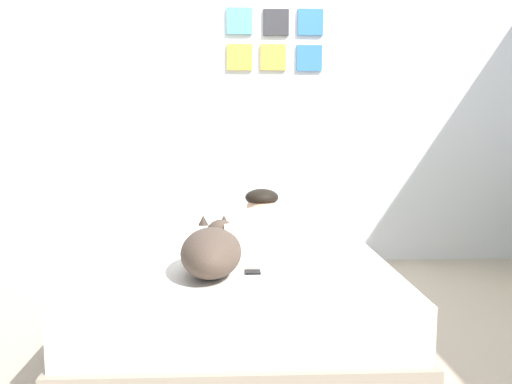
% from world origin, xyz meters
% --- Properties ---
extents(ground_plane, '(12.97, 12.97, 0.00)m').
position_xyz_m(ground_plane, '(0.00, 0.00, 0.00)').
color(ground_plane, tan).
extents(back_wall, '(4.48, 0.12, 2.50)m').
position_xyz_m(back_wall, '(0.00, 1.44, 1.25)').
color(back_wall, silver).
rests_on(back_wall, ground).
extents(bed, '(1.42, 2.08, 0.39)m').
position_xyz_m(bed, '(-0.27, 0.26, 0.19)').
color(bed, gray).
rests_on(bed, ground).
extents(pillow, '(0.52, 0.32, 0.11)m').
position_xyz_m(pillow, '(-0.10, 0.93, 0.45)').
color(pillow, white).
rests_on(pillow, bed).
extents(person_lying, '(0.43, 0.92, 0.27)m').
position_xyz_m(person_lying, '(-0.14, 0.20, 0.50)').
color(person_lying, silver).
rests_on(person_lying, bed).
extents(dog, '(0.26, 0.57, 0.21)m').
position_xyz_m(dog, '(-0.40, -0.27, 0.50)').
color(dog, '#4C3D33').
rests_on(dog, bed).
extents(coffee_cup, '(0.12, 0.09, 0.07)m').
position_xyz_m(coffee_cup, '(-0.02, 0.77, 0.43)').
color(coffee_cup, '#D84C47').
rests_on(coffee_cup, bed).
extents(cell_phone, '(0.07, 0.14, 0.01)m').
position_xyz_m(cell_phone, '(-0.22, -0.25, 0.40)').
color(cell_phone, black).
rests_on(cell_phone, bed).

